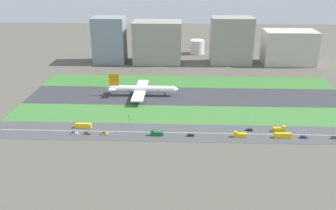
{
  "coord_description": "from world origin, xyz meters",
  "views": [
    {
      "loc": [
        -5.69,
        -296.34,
        110.59
      ],
      "look_at": [
        -15.91,
        -36.5,
        6.0
      ],
      "focal_mm": 38.16,
      "sensor_mm": 36.0,
      "label": 1
    }
  ],
  "objects_px": {
    "hangar_building": "(158,42)",
    "office_tower": "(231,41)",
    "airliner": "(141,89)",
    "traffic_light": "(129,119)",
    "car_5": "(74,133)",
    "car_0": "(190,135)",
    "car_3": "(335,137)",
    "fuel_tank_centre": "(197,47)",
    "car_2": "(105,133)",
    "truck_1": "(240,135)",
    "car_4": "(88,133)",
    "bus_0": "(283,135)",
    "truck_0": "(280,129)",
    "bus_1": "(83,126)",
    "fuel_tank_west": "(170,49)",
    "truck_2": "(157,133)",
    "terminal_building": "(110,40)",
    "cargo_warehouse": "(289,47)",
    "car_1": "(304,137)",
    "car_6": "(250,130)"
  },
  "relations": [
    {
      "from": "car_2",
      "to": "traffic_light",
      "type": "relative_size",
      "value": 0.61
    },
    {
      "from": "car_5",
      "to": "car_0",
      "type": "bearing_deg",
      "value": -180.0
    },
    {
      "from": "traffic_light",
      "to": "car_0",
      "type": "bearing_deg",
      "value": -21.98
    },
    {
      "from": "terminal_building",
      "to": "car_5",
      "type": "bearing_deg",
      "value": -86.7
    },
    {
      "from": "car_0",
      "to": "fuel_tank_centre",
      "type": "distance_m",
      "value": 237.48
    },
    {
      "from": "truck_0",
      "to": "bus_1",
      "type": "distance_m",
      "value": 138.89
    },
    {
      "from": "car_3",
      "to": "traffic_light",
      "type": "xyz_separation_m",
      "value": [
        -141.39,
        17.99,
        3.37
      ]
    },
    {
      "from": "car_5",
      "to": "cargo_warehouse",
      "type": "height_order",
      "value": "cargo_warehouse"
    },
    {
      "from": "truck_1",
      "to": "fuel_tank_centre",
      "type": "height_order",
      "value": "fuel_tank_centre"
    },
    {
      "from": "car_2",
      "to": "traffic_light",
      "type": "height_order",
      "value": "traffic_light"
    },
    {
      "from": "car_4",
      "to": "bus_0",
      "type": "distance_m",
      "value": 133.21
    },
    {
      "from": "car_4",
      "to": "truck_1",
      "type": "bearing_deg",
      "value": 180.0
    },
    {
      "from": "car_3",
      "to": "hangar_building",
      "type": "bearing_deg",
      "value": -55.5
    },
    {
      "from": "car_6",
      "to": "fuel_tank_west",
      "type": "relative_size",
      "value": 0.19
    },
    {
      "from": "truck_2",
      "to": "office_tower",
      "type": "distance_m",
      "value": 206.91
    },
    {
      "from": "airliner",
      "to": "traffic_light",
      "type": "xyz_separation_m",
      "value": [
        -2.03,
        -60.01,
        -1.94
      ]
    },
    {
      "from": "car_3",
      "to": "fuel_tank_centre",
      "type": "bearing_deg",
      "value": -70.48
    },
    {
      "from": "office_tower",
      "to": "car_1",
      "type": "bearing_deg",
      "value": -82.22
    },
    {
      "from": "hangar_building",
      "to": "airliner",
      "type": "bearing_deg",
      "value": -93.72
    },
    {
      "from": "car_6",
      "to": "fuel_tank_west",
      "type": "distance_m",
      "value": 235.75
    },
    {
      "from": "car_5",
      "to": "car_0",
      "type": "relative_size",
      "value": 1.0
    },
    {
      "from": "airliner",
      "to": "office_tower",
      "type": "distance_m",
      "value": 148.17
    },
    {
      "from": "terminal_building",
      "to": "bus_0",
      "type": "bearing_deg",
      "value": -51.38
    },
    {
      "from": "traffic_light",
      "to": "terminal_building",
      "type": "distance_m",
      "value": 181.43
    },
    {
      "from": "hangar_building",
      "to": "truck_0",
      "type": "bearing_deg",
      "value": -61.78
    },
    {
      "from": "car_4",
      "to": "truck_1",
      "type": "distance_m",
      "value": 104.35
    },
    {
      "from": "truck_1",
      "to": "car_2",
      "type": "bearing_deg",
      "value": -0.0
    },
    {
      "from": "truck_1",
      "to": "fuel_tank_west",
      "type": "distance_m",
      "value": 243.35
    },
    {
      "from": "hangar_building",
      "to": "office_tower",
      "type": "height_order",
      "value": "office_tower"
    },
    {
      "from": "car_0",
      "to": "truck_2",
      "type": "bearing_deg",
      "value": 0.0
    },
    {
      "from": "car_6",
      "to": "airliner",
      "type": "bearing_deg",
      "value": 141.12
    },
    {
      "from": "truck_2",
      "to": "car_4",
      "type": "bearing_deg",
      "value": -0.0
    },
    {
      "from": "car_4",
      "to": "bus_0",
      "type": "height_order",
      "value": "bus_0"
    },
    {
      "from": "terminal_building",
      "to": "hangar_building",
      "type": "relative_size",
      "value": 0.95
    },
    {
      "from": "car_3",
      "to": "car_1",
      "type": "xyz_separation_m",
      "value": [
        -20.67,
        0.0,
        0.0
      ]
    },
    {
      "from": "traffic_light",
      "to": "terminal_building",
      "type": "height_order",
      "value": "terminal_building"
    },
    {
      "from": "car_1",
      "to": "car_5",
      "type": "bearing_deg",
      "value": 0.0
    },
    {
      "from": "car_1",
      "to": "traffic_light",
      "type": "height_order",
      "value": "traffic_light"
    },
    {
      "from": "car_5",
      "to": "cargo_warehouse",
      "type": "bearing_deg",
      "value": -135.62
    },
    {
      "from": "fuel_tank_centre",
      "to": "car_3",
      "type": "bearing_deg",
      "value": -70.48
    },
    {
      "from": "truck_0",
      "to": "bus_0",
      "type": "relative_size",
      "value": 0.72
    },
    {
      "from": "airliner",
      "to": "car_1",
      "type": "relative_size",
      "value": 14.77
    },
    {
      "from": "office_tower",
      "to": "fuel_tank_centre",
      "type": "xyz_separation_m",
      "value": [
        -37.1,
        45.0,
        -17.72
      ]
    },
    {
      "from": "truck_0",
      "to": "fuel_tank_west",
      "type": "height_order",
      "value": "fuel_tank_west"
    },
    {
      "from": "car_4",
      "to": "truck_0",
      "type": "height_order",
      "value": "truck_0"
    },
    {
      "from": "truck_2",
      "to": "office_tower",
      "type": "xyz_separation_m",
      "value": [
        73.02,
        192.0,
        24.79
      ]
    },
    {
      "from": "truck_2",
      "to": "hangar_building",
      "type": "bearing_deg",
      "value": -86.42
    },
    {
      "from": "car_0",
      "to": "car_5",
      "type": "bearing_deg",
      "value": 0.0
    },
    {
      "from": "bus_1",
      "to": "truck_1",
      "type": "bearing_deg",
      "value": -5.2
    },
    {
      "from": "car_4",
      "to": "cargo_warehouse",
      "type": "height_order",
      "value": "cargo_warehouse"
    }
  ]
}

